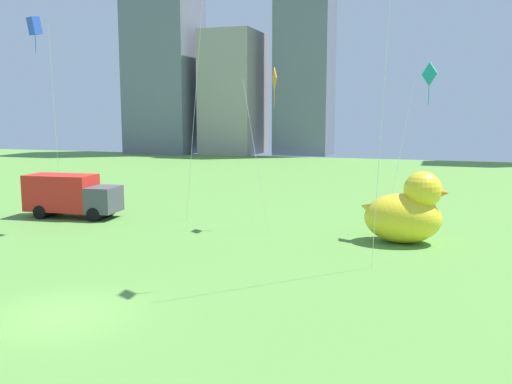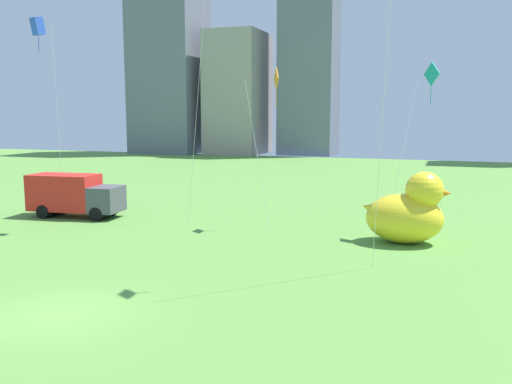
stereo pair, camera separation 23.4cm
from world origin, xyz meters
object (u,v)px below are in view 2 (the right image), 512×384
box_truck (74,195)px  kite_orange (275,84)px  kite_blue (38,28)px  kite_teal (430,81)px  giant_inflatable_duck (408,213)px

box_truck → kite_orange: size_ratio=0.67×
kite_orange → kite_blue: (-15.50, -1.71, 3.78)m
kite_blue → kite_teal: bearing=5.4°
kite_teal → kite_orange: size_ratio=1.01×
giant_inflatable_duck → kite_orange: size_ratio=0.49×
kite_orange → giant_inflatable_duck: bearing=-11.3°
box_truck → kite_teal: (22.43, 1.79, 7.24)m
box_truck → kite_orange: 15.52m
giant_inflatable_duck → box_truck: (-21.69, 0.37, -0.21)m
kite_orange → kite_blue: 16.05m
kite_blue → giant_inflatable_duck: bearing=0.3°
kite_teal → kite_orange: (-8.71, -0.57, -0.08)m
giant_inflatable_duck → kite_teal: (0.74, 2.17, 7.03)m
box_truck → kite_orange: (13.72, 1.23, 7.16)m
giant_inflatable_duck → box_truck: size_ratio=0.73×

